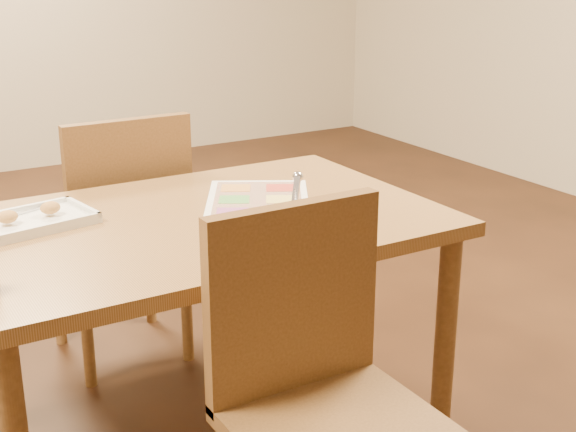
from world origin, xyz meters
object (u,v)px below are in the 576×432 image
chair_near (315,363)px  plate (288,232)px  pizza_cutter (296,196)px  dining_table (197,247)px  appetizer_tray (34,221)px  chair_far (123,212)px  menu (258,200)px  pizza (285,224)px

chair_near → plate: bearing=67.9°
plate → pizza_cutter: 0.10m
dining_table → appetizer_tray: size_ratio=4.10×
chair_near → appetizer_tray: chair_near is taller
chair_near → chair_far: same height
dining_table → chair_near: (0.00, -0.60, -0.07)m
dining_table → chair_far: size_ratio=2.77×
pizza_cutter → menu: 0.27m
chair_near → plate: chair_near is taller
pizza → menu: bearing=75.1°
chair_near → pizza_cutter: size_ratio=3.39×
plate → appetizer_tray: bearing=142.9°
pizza_cutter → menu: size_ratio=0.34×
chair_far → pizza: chair_far is taller
plate → pizza_cutter: bearing=40.3°
plate → pizza: 0.02m
pizza_cutter → menu: bearing=29.6°
pizza_cutter → menu: pizza_cutter is taller
menu → appetizer_tray: bearing=169.5°
pizza_cutter → appetizer_tray: size_ratio=0.44×
chair_near → pizza: bearing=68.9°
chair_near → appetizer_tray: 0.87m
plate → pizza: (-0.00, 0.01, 0.02)m
dining_table → menu: (0.22, 0.05, 0.09)m
chair_far → menu: chair_far is taller
pizza → menu: size_ratio=0.52×
pizza → chair_far: bearing=99.7°
dining_table → appetizer_tray: appetizer_tray is taller
appetizer_tray → dining_table: bearing=-22.7°
chair_far → pizza: (0.14, -0.83, 0.18)m
dining_table → menu: bearing=12.8°
plate → pizza_cutter: size_ratio=2.02×
appetizer_tray → menu: bearing=-10.5°
pizza → menu: 0.29m
chair_far → pizza_cutter: 0.86m
pizza → plate: bearing=-70.0°
chair_near → plate: 0.42m
plate → menu: (0.07, 0.29, -0.01)m
dining_table → pizza_cutter: 0.33m
menu → dining_table: bearing=-167.2°
chair_near → dining_table: bearing=90.0°
pizza_cutter → appetizer_tray: pizza_cutter is taller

